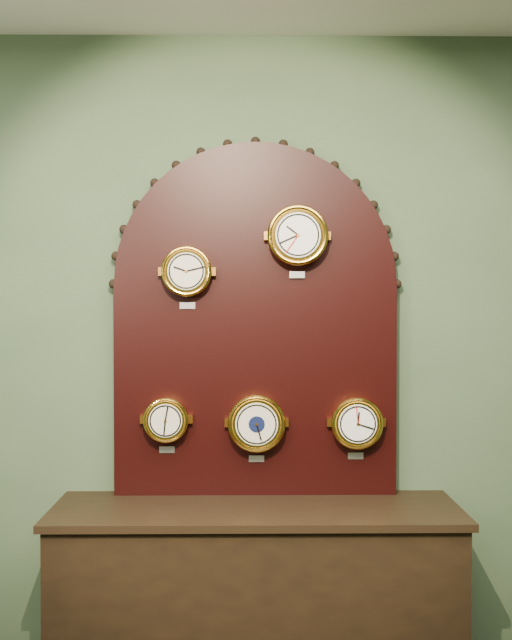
{
  "coord_description": "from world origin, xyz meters",
  "views": [
    {
      "loc": [
        -0.04,
        -0.93,
        1.65
      ],
      "look_at": [
        0.0,
        2.25,
        1.58
      ],
      "focal_mm": 44.48,
      "sensor_mm": 36.0,
      "label": 1
    }
  ],
  "objects_px": {
    "shop_counter": "(256,613)",
    "barometer": "(257,423)",
    "display_board": "(255,308)",
    "tide_clock": "(357,423)",
    "hygrometer": "(166,420)",
    "arabic_clock": "(298,236)",
    "roman_clock": "(187,272)"
  },
  "relations": [
    {
      "from": "shop_counter",
      "to": "display_board",
      "type": "height_order",
      "value": "display_board"
    },
    {
      "from": "shop_counter",
      "to": "tide_clock",
      "type": "bearing_deg",
      "value": 19.83
    },
    {
      "from": "display_board",
      "to": "tide_clock",
      "type": "xyz_separation_m",
      "value": [
        0.43,
        -0.07,
        -0.48
      ]
    },
    {
      "from": "hygrometer",
      "to": "barometer",
      "type": "distance_m",
      "value": 0.38
    },
    {
      "from": "display_board",
      "to": "hygrometer",
      "type": "xyz_separation_m",
      "value": [
        -0.38,
        -0.07,
        -0.47
      ]
    },
    {
      "from": "arabic_clock",
      "to": "barometer",
      "type": "xyz_separation_m",
      "value": [
        -0.17,
        0.0,
        -0.79
      ]
    },
    {
      "from": "barometer",
      "to": "tide_clock",
      "type": "height_order",
      "value": "barometer"
    },
    {
      "from": "display_board",
      "to": "tide_clock",
      "type": "bearing_deg",
      "value": -8.86
    },
    {
      "from": "shop_counter",
      "to": "display_board",
      "type": "distance_m",
      "value": 1.25
    },
    {
      "from": "hygrometer",
      "to": "shop_counter",
      "type": "bearing_deg",
      "value": -22.33
    },
    {
      "from": "arabic_clock",
      "to": "barometer",
      "type": "bearing_deg",
      "value": 179.94
    },
    {
      "from": "roman_clock",
      "to": "barometer",
      "type": "xyz_separation_m",
      "value": [
        0.29,
        -0.0,
        -0.64
      ]
    },
    {
      "from": "shop_counter",
      "to": "hygrometer",
      "type": "relative_size",
      "value": 6.63
    },
    {
      "from": "shop_counter",
      "to": "arabic_clock",
      "type": "bearing_deg",
      "value": 41.01
    },
    {
      "from": "roman_clock",
      "to": "barometer",
      "type": "distance_m",
      "value": 0.7
    },
    {
      "from": "arabic_clock",
      "to": "tide_clock",
      "type": "relative_size",
      "value": 1.13
    },
    {
      "from": "shop_counter",
      "to": "barometer",
      "type": "xyz_separation_m",
      "value": [
        0.0,
        0.15,
        0.74
      ]
    },
    {
      "from": "arabic_clock",
      "to": "hygrometer",
      "type": "height_order",
      "value": "arabic_clock"
    },
    {
      "from": "shop_counter",
      "to": "barometer",
      "type": "bearing_deg",
      "value": 88.48
    },
    {
      "from": "display_board",
      "to": "tide_clock",
      "type": "relative_size",
      "value": 5.69
    },
    {
      "from": "display_board",
      "to": "roman_clock",
      "type": "bearing_deg",
      "value": -167.05
    },
    {
      "from": "tide_clock",
      "to": "barometer",
      "type": "bearing_deg",
      "value": -179.91
    },
    {
      "from": "shop_counter",
      "to": "display_board",
      "type": "xyz_separation_m",
      "value": [
        0.0,
        0.22,
        1.23
      ]
    },
    {
      "from": "display_board",
      "to": "barometer",
      "type": "distance_m",
      "value": 0.49
    },
    {
      "from": "roman_clock",
      "to": "hygrometer",
      "type": "relative_size",
      "value": 1.08
    },
    {
      "from": "roman_clock",
      "to": "hygrometer",
      "type": "xyz_separation_m",
      "value": [
        -0.09,
        0.0,
        -0.62
      ]
    },
    {
      "from": "hygrometer",
      "to": "tide_clock",
      "type": "distance_m",
      "value": 0.8
    },
    {
      "from": "roman_clock",
      "to": "hygrometer",
      "type": "distance_m",
      "value": 0.63
    },
    {
      "from": "display_board",
      "to": "arabic_clock",
      "type": "height_order",
      "value": "display_board"
    },
    {
      "from": "hygrometer",
      "to": "barometer",
      "type": "height_order",
      "value": "barometer"
    },
    {
      "from": "barometer",
      "to": "tide_clock",
      "type": "relative_size",
      "value": 1.08
    },
    {
      "from": "arabic_clock",
      "to": "hygrometer",
      "type": "distance_m",
      "value": 0.95
    }
  ]
}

